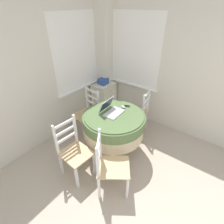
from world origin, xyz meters
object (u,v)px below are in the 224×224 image
(dining_chair_left_flank, at_px, (74,151))
(storage_box, at_px, (103,81))
(dining_chair_camera_near, at_px, (110,166))
(cell_phone, at_px, (127,106))
(dining_chair_near_back_window, at_px, (88,113))
(dining_chair_near_right_window, at_px, (138,112))
(computer_mouse, at_px, (123,107))
(round_dining_table, at_px, (114,124))
(corner_cabinet, at_px, (104,97))
(laptop, at_px, (111,110))

(dining_chair_left_flank, bearing_deg, storage_box, 25.38)
(dining_chair_camera_near, bearing_deg, cell_phone, 21.07)
(dining_chair_near_back_window, distance_m, dining_chair_near_right_window, 1.01)
(computer_mouse, bearing_deg, dining_chair_near_back_window, 99.33)
(computer_mouse, height_order, storage_box, storage_box)
(round_dining_table, xyz_separation_m, dining_chair_near_right_window, (0.77, -0.04, -0.15))
(cell_phone, relative_size, dining_chair_left_flank, 0.12)
(cell_phone, height_order, dining_chair_near_right_window, dining_chair_near_right_window)
(dining_chair_near_back_window, xyz_separation_m, dining_chair_camera_near, (-0.78, -1.16, 0.00))
(cell_phone, xyz_separation_m, corner_cabinet, (0.62, 1.02, -0.41))
(round_dining_table, xyz_separation_m, dining_chair_left_flank, (-0.74, 0.19, -0.15))
(computer_mouse, height_order, dining_chair_near_right_window, dining_chair_near_right_window)
(cell_phone, bearing_deg, dining_chair_camera_near, -158.93)
(storage_box, bearing_deg, dining_chair_near_right_window, -99.44)
(laptop, xyz_separation_m, storage_box, (0.91, 0.91, -0.03))
(dining_chair_near_right_window, distance_m, corner_cabinet, 1.06)
(storage_box, bearing_deg, dining_chair_near_back_window, -163.27)
(dining_chair_near_right_window, bearing_deg, storage_box, 80.56)
(round_dining_table, xyz_separation_m, dining_chair_camera_near, (-0.64, -0.41, -0.15))
(round_dining_table, xyz_separation_m, corner_cabinet, (0.97, 1.00, -0.23))
(dining_chair_near_back_window, distance_m, corner_cabinet, 0.87)
(dining_chair_near_back_window, relative_size, storage_box, 4.70)
(laptop, bearing_deg, storage_box, 45.10)
(dining_chair_left_flank, relative_size, corner_cabinet, 1.29)
(corner_cabinet, xyz_separation_m, storage_box, (-0.03, -0.01, 0.43))
(computer_mouse, bearing_deg, laptop, 160.74)
(round_dining_table, bearing_deg, dining_chair_near_right_window, -2.98)
(laptop, distance_m, dining_chair_near_back_window, 0.78)
(dining_chair_camera_near, bearing_deg, dining_chair_near_right_window, 14.60)
(cell_phone, height_order, dining_chair_near_back_window, dining_chair_near_back_window)
(dining_chair_left_flank, bearing_deg, dining_chair_camera_near, -80.48)
(computer_mouse, height_order, corner_cabinet, computer_mouse)
(computer_mouse, distance_m, cell_phone, 0.09)
(round_dining_table, distance_m, cell_phone, 0.40)
(laptop, height_order, computer_mouse, laptop)
(corner_cabinet, bearing_deg, dining_chair_camera_near, -138.95)
(computer_mouse, relative_size, dining_chair_camera_near, 0.09)
(dining_chair_near_back_window, bearing_deg, dining_chair_left_flank, -147.69)
(computer_mouse, bearing_deg, cell_phone, -12.21)
(round_dining_table, distance_m, dining_chair_near_right_window, 0.79)
(storage_box, bearing_deg, dining_chair_camera_near, -138.57)
(dining_chair_near_back_window, height_order, dining_chair_near_right_window, same)
(dining_chair_camera_near, xyz_separation_m, dining_chair_left_flank, (-0.10, 0.60, 0.00))
(dining_chair_near_right_window, bearing_deg, dining_chair_camera_near, -165.40)
(computer_mouse, distance_m, corner_cabinet, 1.30)
(dining_chair_near_right_window, xyz_separation_m, storage_box, (0.17, 1.03, 0.35))
(round_dining_table, distance_m, computer_mouse, 0.33)
(round_dining_table, bearing_deg, dining_chair_near_back_window, 79.53)
(laptop, relative_size, dining_chair_left_flank, 0.38)
(dining_chair_near_back_window, height_order, dining_chair_left_flank, same)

